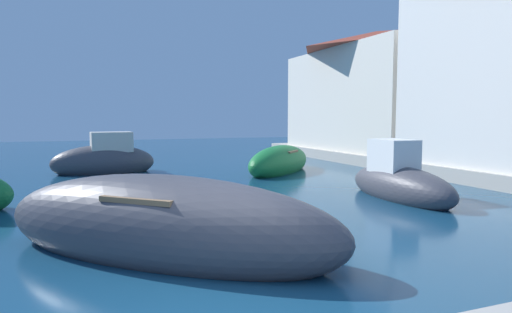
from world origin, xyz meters
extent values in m
plane|color=navy|center=(0.00, 0.00, 0.00)|extent=(80.00, 80.00, 0.00)
ellipsoid|color=#3F3F47|center=(-0.45, 2.23, 0.47)|extent=(5.82, 5.58, 1.70)
cube|color=brown|center=(-0.45, 2.23, 1.02)|extent=(1.93, 1.95, 0.08)
ellipsoid|color=#197233|center=(5.86, 11.57, 0.38)|extent=(4.70, 4.62, 1.39)
cube|color=brown|center=(5.86, 11.57, 0.84)|extent=(1.59, 1.59, 0.08)
ellipsoid|color=#3F3F47|center=(-0.85, 13.83, 0.40)|extent=(4.06, 1.81, 1.45)
cube|color=beige|center=(-0.53, 13.85, 1.23)|extent=(1.62, 1.15, 0.80)
ellipsoid|color=#3F3F47|center=(6.47, 4.92, 0.32)|extent=(1.48, 4.19, 1.16)
cube|color=white|center=(6.49, 5.25, 1.14)|extent=(0.96, 1.30, 0.94)
cube|color=silver|center=(13.00, 15.05, 3.11)|extent=(5.56, 9.89, 5.23)
pyramid|color=brown|center=(13.00, 15.05, 6.23)|extent=(5.89, 10.48, 1.00)
cylinder|color=brown|center=(12.37, 11.81, 1.44)|extent=(0.24, 0.24, 1.89)
sphere|color=#285623|center=(12.37, 11.81, 3.16)|extent=(2.20, 2.20, 2.20)
camera|label=1|loc=(-1.61, -4.90, 2.24)|focal=31.25mm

